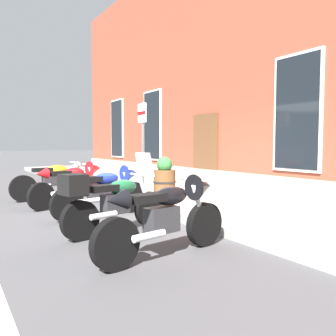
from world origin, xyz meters
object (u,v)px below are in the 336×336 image
at_px(motorcycle_red_sport, 74,182).
at_px(motorcycle_blue_sport, 106,189).
at_px(motorcycle_yellow_naked, 54,181).
at_px(barrel_planter, 164,178).
at_px(motorcycle_green_touring, 112,201).
at_px(parking_sign, 143,136).
at_px(motorcycle_black_sport, 170,213).

height_order(motorcycle_red_sport, motorcycle_blue_sport, motorcycle_red_sport).
distance_m(motorcycle_yellow_naked, barrel_planter, 2.86).
bearing_deg(barrel_planter, motorcycle_green_touring, -44.97).
height_order(motorcycle_red_sport, parking_sign, parking_sign).
bearing_deg(motorcycle_green_touring, motorcycle_red_sport, 174.38).
bearing_deg(motorcycle_blue_sport, motorcycle_black_sport, -5.11).
distance_m(motorcycle_yellow_naked, motorcycle_red_sport, 1.23).
distance_m(motorcycle_blue_sport, motorcycle_green_touring, 1.43).
distance_m(motorcycle_black_sport, parking_sign, 4.05).
bearing_deg(parking_sign, motorcycle_black_sport, -22.80).
relative_size(motorcycle_red_sport, motorcycle_green_touring, 1.05).
distance_m(motorcycle_red_sport, parking_sign, 1.92).
relative_size(motorcycle_blue_sport, parking_sign, 0.94).
bearing_deg(parking_sign, motorcycle_yellow_naked, -140.84).
height_order(motorcycle_blue_sport, motorcycle_green_touring, motorcycle_green_touring).
xyz_separation_m(motorcycle_green_touring, parking_sign, (-2.20, 1.72, 1.08)).
height_order(motorcycle_black_sport, parking_sign, parking_sign).
relative_size(motorcycle_blue_sport, motorcycle_green_touring, 1.08).
height_order(motorcycle_green_touring, motorcycle_black_sport, motorcycle_green_touring).
distance_m(motorcycle_red_sport, barrel_planter, 2.25).
relative_size(motorcycle_yellow_naked, motorcycle_green_touring, 1.11).
relative_size(parking_sign, barrel_planter, 2.36).
xyz_separation_m(motorcycle_blue_sport, motorcycle_green_touring, (1.36, -0.45, -0.01)).
bearing_deg(motorcycle_green_touring, parking_sign, 142.01).
bearing_deg(parking_sign, motorcycle_green_touring, -37.99).
bearing_deg(motorcycle_yellow_naked, motorcycle_red_sport, 6.65).
xyz_separation_m(motorcycle_green_touring, barrel_planter, (-2.51, 2.50, 0.03)).
height_order(motorcycle_green_touring, parking_sign, parking_sign).
height_order(motorcycle_yellow_naked, barrel_planter, barrel_planter).
bearing_deg(motorcycle_red_sport, barrel_planter, 79.71).
bearing_deg(motorcycle_green_touring, motorcycle_blue_sport, 161.78).
xyz_separation_m(motorcycle_blue_sport, motorcycle_black_sport, (2.77, -0.25, 0.01)).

